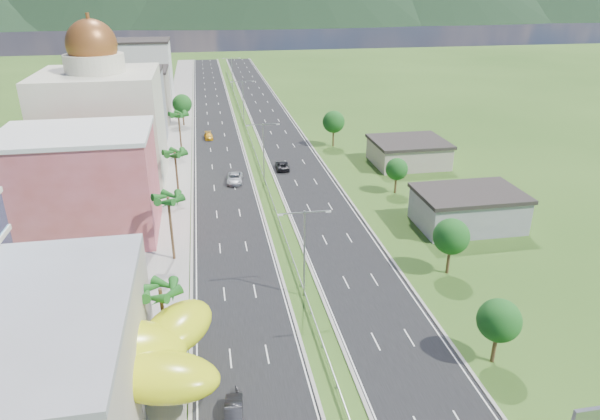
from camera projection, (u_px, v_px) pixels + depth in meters
ground at (322, 348)px, 54.46m from camera, size 500.00×500.00×0.00m
road_left at (216, 129)px, 134.55m from camera, size 11.00×260.00×0.04m
road_right at (275, 126)px, 137.01m from camera, size 11.00×260.00×0.04m
sidewalk_left at (178, 131)px, 132.97m from camera, size 7.00×260.00×0.12m
median_guardrail at (253, 145)px, 119.27m from camera, size 0.10×216.06×0.76m
streetlight_median_b at (304, 245)px, 60.83m from camera, size 6.04×0.25×11.00m
streetlight_median_c at (263, 146)px, 96.97m from camera, size 6.04×0.25×11.00m
streetlight_median_d at (243, 97)px, 137.63m from camera, size 6.04×0.25×11.00m
streetlight_median_e at (232, 71)px, 178.30m from camera, size 6.04×0.25×11.00m
lime_canopy at (105, 356)px, 45.59m from camera, size 18.00×15.00×7.40m
pink_shophouse at (82, 187)px, 75.81m from camera, size 20.00×15.00×15.00m
domed_building at (103, 121)px, 95.07m from camera, size 20.00×20.00×28.70m
midrise_grey at (127, 109)px, 119.15m from camera, size 16.00×15.00×16.00m
midrise_beige at (138, 97)px, 139.62m from camera, size 16.00×15.00×13.00m
midrise_white at (144, 73)px, 159.42m from camera, size 16.00×15.00×18.00m
shed_near at (468, 210)px, 80.66m from camera, size 15.00×10.00×5.00m
shed_far at (408, 153)px, 108.22m from camera, size 14.00×12.00×4.40m
palm_tree_b at (160, 293)px, 50.93m from camera, size 3.60×3.60×8.10m
palm_tree_c at (168, 201)px, 68.43m from camera, size 3.60×3.60×9.60m
palm_tree_d at (175, 155)px, 89.59m from camera, size 3.60×3.60×8.60m
palm_tree_e at (179, 116)px, 111.88m from camera, size 3.60×3.60×9.40m
leafy_tree_lfar at (182, 104)px, 135.55m from camera, size 4.90×4.90×8.05m
leafy_tree_ra at (499, 321)px, 50.68m from camera, size 4.20×4.20×6.90m
leafy_tree_rb at (451, 237)px, 66.38m from camera, size 4.55×4.55×7.47m
leafy_tree_rc at (397, 169)px, 92.49m from camera, size 3.85×3.85×6.33m
leafy_tree_rd at (334, 122)px, 118.46m from camera, size 4.90×4.90×8.05m
mountain_ridge at (278, 23)px, 470.93m from camera, size 860.00×140.00×90.00m
car_dark_left at (234, 414)px, 45.20m from camera, size 1.88×4.43×1.42m
car_silver_mid_left at (235, 178)px, 98.62m from camera, size 3.31×6.11×1.63m
car_yellow_far_left at (209, 136)px, 125.90m from camera, size 2.15×4.75×1.35m
car_dark_far_right at (282, 165)px, 105.61m from camera, size 2.78×5.52×1.50m
motorcycle at (238, 391)px, 47.76m from camera, size 0.96×2.12×1.31m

